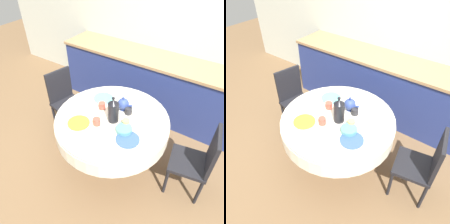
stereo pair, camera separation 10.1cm
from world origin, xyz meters
TOP-DOWN VIEW (x-y plane):
  - ground_plane at (0.00, 0.00)m, footprint 12.00×12.00m
  - wall_back at (0.00, 1.63)m, footprint 7.00×0.05m
  - kitchen_counter at (0.00, 1.29)m, footprint 3.24×0.64m
  - dining_table at (0.00, 0.00)m, footprint 1.29×1.29m
  - chair_left at (0.97, 0.18)m, footprint 0.47×0.47m
  - chair_right at (-0.96, 0.22)m, footprint 0.48×0.48m
  - plate_near_left at (-0.25, -0.28)m, footprint 0.24×0.24m
  - cup_near_left at (-0.07, -0.18)m, footprint 0.08×0.08m
  - plate_near_right at (0.32, -0.20)m, footprint 0.24×0.24m
  - cup_near_right at (0.20, -0.03)m, footprint 0.08×0.08m
  - plate_far_left at (-0.29, 0.24)m, footprint 0.24×0.24m
  - cup_far_left at (-0.19, 0.07)m, footprint 0.08×0.08m
  - plate_far_right at (0.30, 0.22)m, footprint 0.24×0.24m
  - cup_far_right at (0.12, 0.16)m, footprint 0.08×0.08m
  - coffee_carafe at (0.04, -0.03)m, footprint 0.12×0.12m
  - teapot at (0.03, 0.19)m, footprint 0.19×0.14m
  - fruit_bowl at (0.23, -0.11)m, footprint 0.17×0.17m

SIDE VIEW (x-z plane):
  - ground_plane at x=0.00m, z-range 0.00..0.00m
  - kitchen_counter at x=0.00m, z-range 0.00..0.96m
  - chair_left at x=0.97m, z-range 0.05..0.97m
  - chair_right at x=-0.96m, z-range 0.05..0.97m
  - dining_table at x=0.00m, z-range 0.26..1.03m
  - plate_near_left at x=-0.25m, z-range 0.77..0.79m
  - plate_near_right at x=0.32m, z-range 0.77..0.79m
  - plate_far_left at x=-0.29m, z-range 0.77..0.79m
  - plate_far_right at x=0.30m, z-range 0.77..0.79m
  - fruit_bowl at x=0.23m, z-range 0.77..0.83m
  - cup_near_left at x=-0.07m, z-range 0.77..0.85m
  - cup_near_right at x=0.20m, z-range 0.77..0.85m
  - cup_far_left at x=-0.19m, z-range 0.77..0.85m
  - cup_far_right at x=0.12m, z-range 0.77..0.85m
  - teapot at x=0.03m, z-range 0.76..0.94m
  - coffee_carafe at x=0.04m, z-range 0.75..1.07m
  - wall_back at x=0.00m, z-range 0.00..2.60m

